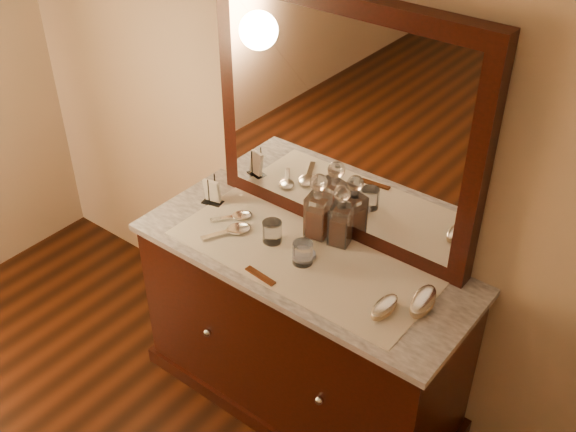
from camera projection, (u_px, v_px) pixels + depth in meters
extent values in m
plane|color=tan|center=(351.00, 106.00, 2.67)|extent=(4.50, 4.50, 0.00)
cube|color=black|center=(302.00, 333.00, 3.05)|extent=(1.40, 0.55, 0.82)
cube|color=black|center=(301.00, 389.00, 3.26)|extent=(1.46, 0.59, 0.08)
sphere|color=silver|center=(207.00, 333.00, 2.99)|extent=(0.04, 0.04, 0.04)
sphere|color=silver|center=(319.00, 400.00, 2.69)|extent=(0.04, 0.04, 0.04)
cube|color=white|center=(303.00, 258.00, 2.80)|extent=(1.44, 0.59, 0.03)
cube|color=black|center=(343.00, 123.00, 2.66)|extent=(1.20, 0.08, 1.00)
cube|color=white|center=(338.00, 126.00, 2.64)|extent=(1.06, 0.01, 0.86)
cube|color=white|center=(300.00, 257.00, 2.78)|extent=(1.10, 0.45, 0.00)
cylinder|color=white|center=(306.00, 255.00, 2.78)|extent=(0.10, 0.10, 0.01)
cube|color=brown|center=(260.00, 276.00, 2.68)|extent=(0.15, 0.04, 0.01)
cube|color=black|center=(213.00, 202.00, 3.10)|extent=(0.10, 0.07, 0.01)
cylinder|color=black|center=(209.00, 193.00, 3.04)|extent=(0.01, 0.01, 0.14)
cylinder|color=black|center=(215.00, 187.00, 3.08)|extent=(0.01, 0.01, 0.14)
cube|color=white|center=(212.00, 191.00, 3.07)|extent=(0.08, 0.05, 0.11)
cube|color=#9B4116|center=(318.00, 222.00, 2.86)|extent=(0.09, 0.09, 0.13)
cube|color=white|center=(318.00, 216.00, 2.85)|extent=(0.11, 0.11, 0.19)
cylinder|color=white|center=(318.00, 194.00, 2.78)|extent=(0.04, 0.04, 0.03)
sphere|color=white|center=(319.00, 183.00, 2.75)|extent=(0.09, 0.09, 0.07)
cube|color=#9B4116|center=(340.00, 230.00, 2.82)|extent=(0.08, 0.08, 0.12)
cube|color=white|center=(340.00, 225.00, 2.81)|extent=(0.10, 0.10, 0.18)
cylinder|color=white|center=(342.00, 204.00, 2.75)|extent=(0.04, 0.04, 0.03)
sphere|color=white|center=(342.00, 194.00, 2.72)|extent=(0.08, 0.08, 0.07)
ellipsoid|color=#997F5E|center=(384.00, 309.00, 2.51)|extent=(0.07, 0.15, 0.02)
ellipsoid|color=silver|center=(385.00, 305.00, 2.50)|extent=(0.07, 0.15, 0.02)
ellipsoid|color=#997F5E|center=(423.00, 304.00, 2.53)|extent=(0.10, 0.19, 0.03)
ellipsoid|color=silver|center=(423.00, 299.00, 2.52)|extent=(0.10, 0.19, 0.03)
ellipsoid|color=silver|center=(242.00, 215.00, 3.00)|extent=(0.11, 0.12, 0.02)
cube|color=silver|center=(224.00, 219.00, 2.99)|extent=(0.09, 0.11, 0.01)
ellipsoid|color=silver|center=(239.00, 228.00, 2.92)|extent=(0.13, 0.14, 0.02)
cube|color=silver|center=(217.00, 235.00, 2.89)|extent=(0.08, 0.14, 0.01)
cylinder|color=white|center=(303.00, 253.00, 2.72)|extent=(0.08, 0.08, 0.09)
cylinder|color=white|center=(272.00, 232.00, 2.84)|extent=(0.08, 0.08, 0.09)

